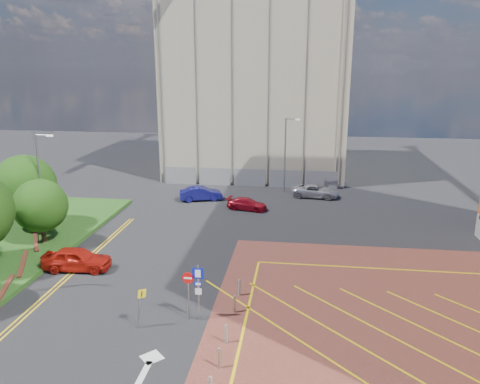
% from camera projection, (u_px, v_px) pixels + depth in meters
% --- Properties ---
extents(ground, '(140.00, 140.00, 0.00)m').
position_uv_depth(ground, '(186.00, 329.00, 24.44)').
color(ground, black).
rests_on(ground, ground).
extents(forecourt, '(26.00, 26.00, 0.02)m').
position_uv_depth(forecourt, '(467.00, 349.00, 22.67)').
color(forecourt, brown).
rests_on(forecourt, ground).
extents(retaining_wall, '(6.06, 20.33, 0.40)m').
position_uv_depth(retaining_wall, '(0.00, 294.00, 27.78)').
color(retaining_wall, brown).
rests_on(retaining_wall, ground).
extents(tree_c, '(4.00, 4.00, 4.90)m').
position_uv_depth(tree_c, '(40.00, 206.00, 34.86)').
color(tree_c, '#3D2B1C').
rests_on(tree_c, grass_bed).
extents(tree_d, '(5.00, 5.00, 6.08)m').
position_uv_depth(tree_d, '(25.00, 186.00, 37.93)').
color(tree_d, '#3D2B1C').
rests_on(tree_d, grass_bed).
extents(lamp_left_far, '(1.53, 0.16, 8.00)m').
position_uv_depth(lamp_left_far, '(41.00, 180.00, 36.50)').
color(lamp_left_far, '#9EA0A8').
rests_on(lamp_left_far, grass_bed).
extents(lamp_back, '(1.53, 0.16, 8.00)m').
position_uv_depth(lamp_back, '(286.00, 152.00, 49.55)').
color(lamp_back, '#9EA0A8').
rests_on(lamp_back, ground).
extents(sign_cluster, '(1.17, 0.12, 3.20)m').
position_uv_depth(sign_cluster, '(195.00, 287.00, 24.83)').
color(sign_cluster, '#9EA0A8').
rests_on(sign_cluster, ground).
extents(warning_sign, '(0.62, 0.39, 2.25)m').
position_uv_depth(warning_sign, '(140.00, 303.00, 24.17)').
color(warning_sign, '#9EA0A8').
rests_on(warning_sign, ground).
extents(bollard_row, '(0.14, 11.14, 0.90)m').
position_uv_depth(bollard_row, '(224.00, 343.00, 22.43)').
color(bollard_row, '#9EA0A8').
rests_on(bollard_row, forecourt).
extents(construction_building, '(21.20, 19.20, 22.00)m').
position_uv_depth(construction_building, '(259.00, 84.00, 59.79)').
color(construction_building, '#B8AE96').
rests_on(construction_building, ground).
extents(construction_fence, '(21.60, 0.06, 2.00)m').
position_uv_depth(construction_fence, '(258.00, 178.00, 52.74)').
color(construction_fence, gray).
rests_on(construction_fence, ground).
extents(car_red_left, '(4.66, 2.16, 1.55)m').
position_uv_depth(car_red_left, '(77.00, 259.00, 31.31)').
color(car_red_left, '#B3190F').
rests_on(car_red_left, ground).
extents(car_blue_back, '(4.55, 2.76, 1.42)m').
position_uv_depth(car_blue_back, '(201.00, 194.00, 47.43)').
color(car_blue_back, navy).
rests_on(car_blue_back, ground).
extents(car_red_back, '(4.08, 2.30, 1.12)m').
position_uv_depth(car_red_back, '(247.00, 204.00, 44.40)').
color(car_red_back, maroon).
rests_on(car_red_back, ground).
extents(car_silver_back, '(5.00, 2.73, 1.33)m').
position_uv_depth(car_silver_back, '(315.00, 191.00, 48.56)').
color(car_silver_back, silver).
rests_on(car_silver_back, ground).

